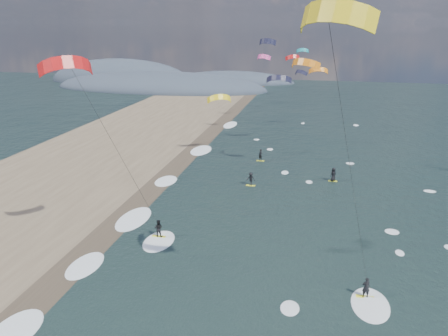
# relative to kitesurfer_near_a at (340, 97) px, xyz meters

# --- Properties ---
(ground) EXTENTS (260.00, 260.00, 0.00)m
(ground) POSITION_rel_kitesurfer_near_a_xyz_m (-7.37, -1.59, -14.85)
(ground) COLOR black
(ground) RESTS_ON ground
(wet_sand_strip) EXTENTS (3.00, 240.00, 0.00)m
(wet_sand_strip) POSITION_rel_kitesurfer_near_a_xyz_m (-19.37, 8.41, -14.85)
(wet_sand_strip) COLOR #382D23
(wet_sand_strip) RESTS_ON ground
(coastal_hills) EXTENTS (80.00, 41.00, 15.00)m
(coastal_hills) POSITION_rel_kitesurfer_near_a_xyz_m (-52.21, 106.27, -14.85)
(coastal_hills) COLOR #3D4756
(coastal_hills) RESTS_ON ground
(kitesurfer_near_a) EXTENTS (7.66, 8.90, 19.81)m
(kitesurfer_near_a) POSITION_rel_kitesurfer_near_a_xyz_m (0.00, 0.00, 0.00)
(kitesurfer_near_a) COLOR yellow
(kitesurfer_near_a) RESTS_ON ground
(kitesurfer_near_b) EXTENTS (6.96, 9.09, 16.74)m
(kitesurfer_near_b) POSITION_rel_kitesurfer_near_a_xyz_m (-16.75, 6.11, -3.92)
(kitesurfer_near_b) COLOR yellow
(kitesurfer_near_b) RESTS_ON ground
(far_kitesurfers) EXTENTS (10.92, 10.60, 1.73)m
(far_kitesurfers) POSITION_rel_kitesurfer_near_a_xyz_m (-5.12, 28.23, -14.00)
(far_kitesurfers) COLOR yellow
(far_kitesurfers) RESTS_ON ground
(bg_kite_field) EXTENTS (16.44, 62.51, 9.08)m
(bg_kite_field) POSITION_rel_kitesurfer_near_a_xyz_m (-7.30, 54.93, -3.46)
(bg_kite_field) COLOR black
(bg_kite_field) RESTS_ON ground
(shoreline_surf) EXTENTS (2.40, 79.40, 0.11)m
(shoreline_surf) POSITION_rel_kitesurfer_near_a_xyz_m (-18.17, 13.16, -14.85)
(shoreline_surf) COLOR white
(shoreline_surf) RESTS_ON ground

